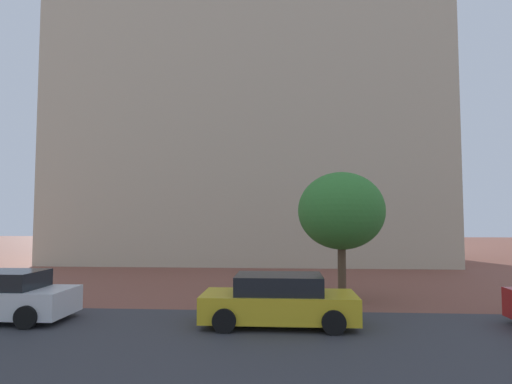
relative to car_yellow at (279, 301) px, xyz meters
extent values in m
plane|color=brown|center=(-0.99, -1.36, -0.69)|extent=(120.00, 120.00, 0.00)
cube|color=#38383D|center=(-0.99, -1.43, -0.68)|extent=(120.00, 6.51, 0.00)
cube|color=beige|center=(-2.48, 19.90, 8.46)|extent=(26.71, 12.42, 18.29)
cube|color=#38424C|center=(-2.48, 19.90, 18.80)|extent=(24.58, 11.43, 2.40)
cube|color=beige|center=(-6.21, 19.90, 15.53)|extent=(4.56, 4.56, 32.43)
cylinder|color=beige|center=(-14.33, 15.19, 9.58)|extent=(2.80, 2.80, 20.52)
cylinder|color=beige|center=(9.38, 15.19, 10.06)|extent=(2.80, 2.80, 21.49)
cube|color=gold|center=(0.00, 0.00, -0.15)|extent=(4.36, 1.81, 0.72)
cube|color=black|center=(0.00, 0.00, 0.48)|extent=(2.44, 1.59, 0.53)
cylinder|color=black|center=(1.44, 0.91, -0.37)|extent=(0.64, 0.22, 0.64)
cylinder|color=black|center=(1.44, -0.91, -0.37)|extent=(0.64, 0.22, 0.64)
cylinder|color=black|center=(-1.44, 0.91, -0.37)|extent=(0.64, 0.22, 0.64)
cylinder|color=black|center=(-1.44, -0.91, -0.37)|extent=(0.64, 0.22, 0.64)
cube|color=black|center=(-8.33, 0.00, 0.51)|extent=(2.39, 1.55, 0.51)
cylinder|color=black|center=(-6.92, -0.88, -0.37)|extent=(0.64, 0.22, 0.64)
cylinder|color=black|center=(-6.92, 0.88, -0.37)|extent=(0.64, 0.22, 0.64)
cylinder|color=brown|center=(2.28, 3.60, 0.34)|extent=(0.30, 0.30, 2.04)
ellipsoid|color=#387F33|center=(2.28, 3.60, 2.63)|extent=(3.19, 3.19, 2.87)
camera|label=1|loc=(0.15, -12.13, 2.33)|focal=29.41mm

